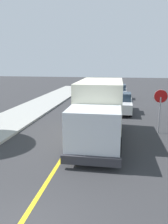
# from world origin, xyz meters

# --- Properties ---
(centre_line_yellow) EXTENTS (0.16, 56.00, 0.01)m
(centre_line_yellow) POSITION_xyz_m (0.00, 10.00, 0.00)
(centre_line_yellow) COLOR gold
(centre_line_yellow) RESTS_ON ground
(box_truck) EXTENTS (2.51, 7.21, 3.20)m
(box_truck) POSITION_xyz_m (1.37, 7.87, 1.77)
(box_truck) COLOR #F2EDCC
(box_truck) RESTS_ON ground
(parked_car_near) EXTENTS (1.86, 4.42, 1.67)m
(parked_car_near) POSITION_xyz_m (2.53, 14.95, 0.79)
(parked_car_near) COLOR silver
(parked_car_near) RESTS_ON ground
(parked_car_mid) EXTENTS (1.82, 4.41, 1.67)m
(parked_car_mid) POSITION_xyz_m (2.20, 22.29, 0.79)
(parked_car_mid) COLOR #B7B7BC
(parked_car_mid) RESTS_ON ground
(stop_sign) EXTENTS (0.80, 0.10, 2.65)m
(stop_sign) POSITION_xyz_m (4.83, 9.51, 1.86)
(stop_sign) COLOR gray
(stop_sign) RESTS_ON ground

